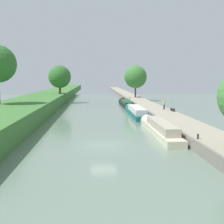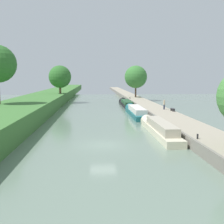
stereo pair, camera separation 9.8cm
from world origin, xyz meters
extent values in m
plane|color=slate|center=(0.00, 0.00, 0.00)|extent=(160.00, 160.00, 0.00)
cube|color=#9E937F|center=(10.18, 0.00, 0.51)|extent=(4.28, 260.00, 1.03)
cube|color=gray|center=(7.91, 0.00, 0.54)|extent=(0.25, 260.00, 1.08)
cube|color=beige|center=(6.59, 4.41, 0.37)|extent=(1.86, 13.40, 0.74)
cube|color=#B2A893|center=(6.59, 3.74, 1.18)|extent=(1.53, 9.38, 0.87)
cone|color=beige|center=(6.59, 11.67, 0.37)|extent=(1.77, 1.12, 1.77)
cube|color=#195B60|center=(6.28, 20.12, 0.38)|extent=(2.13, 13.75, 0.76)
cube|color=silver|center=(6.28, 19.43, 1.17)|extent=(1.75, 9.62, 0.82)
cone|color=#195B60|center=(6.28, 27.63, 0.38)|extent=(2.02, 1.28, 2.02)
cube|color=black|center=(6.50, 36.55, 0.30)|extent=(2.12, 14.34, 0.60)
cube|color=#234C2D|center=(6.50, 35.83, 0.94)|extent=(1.73, 10.04, 0.67)
cone|color=black|center=(6.50, 44.35, 0.30)|extent=(2.01, 1.27, 2.01)
cylinder|color=#4C3828|center=(10.54, 49.66, 2.98)|extent=(0.44, 0.44, 3.91)
sphere|color=#387533|center=(10.54, 49.66, 6.62)|extent=(6.14, 6.14, 6.14)
cylinder|color=brown|center=(-9.35, 44.12, 3.78)|extent=(0.54, 0.54, 2.67)
sphere|color=#2D6628|center=(-9.35, 44.12, 6.65)|extent=(5.58, 5.58, 5.58)
cylinder|color=#282D42|center=(11.09, 20.29, 1.44)|extent=(0.26, 0.26, 0.82)
cylinder|color=tan|center=(11.09, 20.29, 2.16)|extent=(0.34, 0.34, 0.62)
sphere|color=tan|center=(11.09, 20.29, 2.58)|extent=(0.22, 0.22, 0.22)
cylinder|color=black|center=(8.34, -2.51, 1.25)|extent=(0.16, 0.16, 0.45)
cylinder|color=black|center=(8.34, 44.65, 1.25)|extent=(0.16, 0.16, 0.45)
cube|color=#333338|center=(11.87, 17.19, 1.23)|extent=(0.40, 0.08, 0.41)
cube|color=#333338|center=(11.87, 18.39, 1.23)|extent=(0.40, 0.08, 0.41)
cube|color=#38383D|center=(11.87, 17.79, 1.47)|extent=(0.44, 1.50, 0.06)
camera|label=1|loc=(-0.89, -26.15, 6.46)|focal=44.47mm
camera|label=2|loc=(-0.79, -26.15, 6.46)|focal=44.47mm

